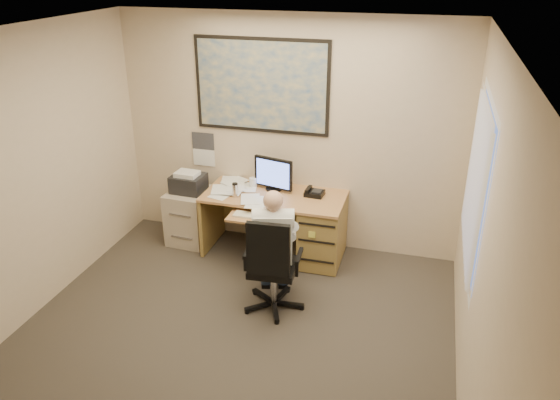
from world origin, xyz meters
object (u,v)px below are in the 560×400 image
(office_chair, at_px, (272,283))
(filing_cabinet, at_px, (191,211))
(person, at_px, (274,250))
(desk, at_px, (302,221))

(office_chair, bearing_deg, filing_cabinet, 136.17)
(person, bearing_deg, desk, 73.40)
(desk, distance_m, person, 1.05)
(filing_cabinet, bearing_deg, person, -34.44)
(filing_cabinet, xyz_separation_m, office_chair, (1.37, -1.13, -0.08))
(filing_cabinet, bearing_deg, office_chair, -36.53)
(desk, bearing_deg, office_chair, -91.68)
(desk, height_order, filing_cabinet, desk)
(filing_cabinet, relative_size, person, 0.73)
(desk, relative_size, office_chair, 1.54)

